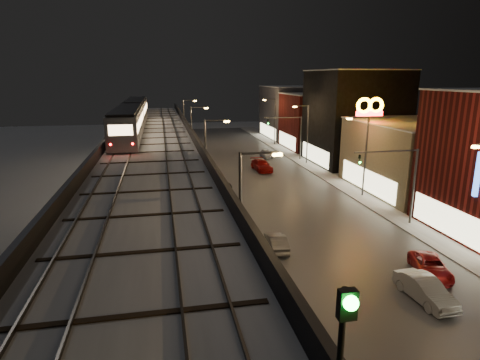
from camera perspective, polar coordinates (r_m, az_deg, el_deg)
road_surface at (r=47.59m, az=4.54°, el=-1.56°), size 17.00×120.00×0.06m
sidewalk_right at (r=51.14m, az=15.40°, el=-0.87°), size 4.00×120.00×0.14m
under_viaduct_pavement at (r=45.91m, az=-11.92°, el=-2.44°), size 11.00×120.00×0.06m
elevated_viaduct at (r=41.53m, az=-12.34°, el=3.70°), size 9.00×100.00×6.30m
viaduct_trackbed at (r=41.52m, az=-12.41°, el=4.77°), size 8.40×100.00×0.32m
viaduct_parapet_streetside at (r=41.61m, az=-6.41°, el=5.69°), size 0.30×100.00×1.10m
viaduct_parapet_far at (r=41.80m, az=-18.42°, el=5.08°), size 0.30×100.00×1.10m
building_c at (r=51.06m, az=23.74°, el=3.02°), size 12.20×15.20×8.16m
building_d at (r=64.26m, az=15.90°, el=8.51°), size 12.20×13.20×14.16m
building_e at (r=77.13m, az=11.09°, el=8.21°), size 12.20×12.20×10.16m
building_f at (r=90.14m, az=7.73°, el=9.53°), size 12.20×16.20×11.16m
streetlight_left_1 at (r=23.82m, az=0.67°, el=-4.92°), size 2.57×0.28×9.00m
streetlight_left_2 at (r=41.03m, az=-4.52°, el=3.32°), size 2.57×0.28×9.00m
streetlight_right_2 at (r=46.23m, az=17.15°, el=3.98°), size 2.56×0.28×9.00m
streetlight_left_3 at (r=58.71m, az=-6.63°, el=6.64°), size 2.57×0.28×9.00m
streetlight_right_3 at (r=62.45m, az=9.37°, el=7.01°), size 2.56×0.28×9.00m
streetlight_left_4 at (r=76.54m, az=-7.77°, el=8.42°), size 2.57×0.28×9.00m
streetlight_right_4 at (r=79.45m, az=4.81°, el=8.72°), size 2.56×0.28×9.00m
traffic_light_rig_a at (r=38.37m, az=22.17°, el=0.36°), size 6.10×0.34×7.00m
traffic_light_rig_b at (r=65.05m, az=7.68°, el=6.71°), size 6.10×0.34×7.00m
subway_train at (r=53.46m, az=-15.03°, el=8.77°), size 2.79×34.08×3.33m
rail_signal at (r=7.72m, az=14.58°, el=-20.49°), size 0.35×0.43×3.05m
car_near_white at (r=31.59m, az=5.20°, el=-8.93°), size 1.62×3.91×1.26m
car_mid_silver at (r=48.10m, az=-3.58°, el=-0.49°), size 3.61×5.80×1.50m
car_far_white at (r=67.30m, az=-5.51°, el=3.71°), size 1.54×3.82×1.30m
car_onc_silver at (r=27.28m, az=24.82°, el=-14.07°), size 1.76×4.44×1.44m
car_onc_dark at (r=30.66m, az=25.44°, el=-11.15°), size 3.36×4.84×1.23m
car_onc_white at (r=57.61m, az=3.09°, el=2.04°), size 2.48×5.36×1.52m
car_onc_red at (r=67.33m, az=3.77°, el=3.76°), size 1.63×3.87×1.31m
sign_mcdonalds at (r=47.79m, az=17.91°, el=8.83°), size 3.23×0.43×10.92m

